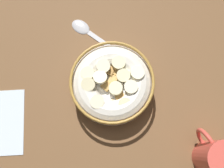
{
  "coord_description": "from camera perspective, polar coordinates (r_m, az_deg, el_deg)",
  "views": [
    {
      "loc": [
        -10.97,
        6.1,
        57.16
      ],
      "look_at": [
        0.0,
        0.0,
        3.0
      ],
      "focal_mm": 43.31,
      "sensor_mm": 36.0,
      "label": 1
    }
  ],
  "objects": [
    {
      "name": "ground_plane",
      "position": [
        0.6,
        0.0,
        -0.87
      ],
      "size": [
        118.74,
        118.74,
        2.0
      ],
      "primitive_type": "cube",
      "color": "brown"
    },
    {
      "name": "folded_napkin",
      "position": [
        0.62,
        -21.8,
        -7.52
      ],
      "size": [
        15.9,
        13.37,
        0.3
      ],
      "primitive_type": "cube",
      "rotation": [
        0.0,
        0.0,
        -0.45
      ],
      "color": "silver",
      "rests_on": "ground_plane"
    },
    {
      "name": "spoon",
      "position": [
        0.62,
        -5.07,
        10.95
      ],
      "size": [
        15.33,
        8.48,
        0.8
      ],
      "color": "#B7B7BC",
      "rests_on": "ground_plane"
    },
    {
      "name": "cereal_bowl",
      "position": [
        0.56,
        0.01,
        0.0
      ],
      "size": [
        17.07,
        17.07,
        6.14
      ],
      "color": "silver",
      "rests_on": "ground_plane"
    },
    {
      "name": "coffee_mug",
      "position": [
        0.56,
        21.13,
        -14.24
      ],
      "size": [
        9.78,
        6.75,
        9.4
      ],
      "color": "#D84C3F",
      "rests_on": "ground_plane"
    }
  ]
}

